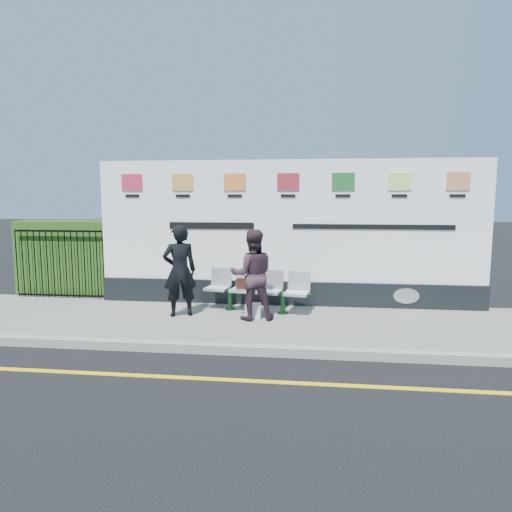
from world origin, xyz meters
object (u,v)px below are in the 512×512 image
(bench, at_px, (256,300))
(woman_left, at_px, (180,271))
(woman_right, at_px, (252,275))
(billboard, at_px, (288,243))

(bench, bearing_deg, woman_left, -150.90)
(woman_right, bearing_deg, bench, -102.70)
(billboard, distance_m, woman_right, 1.48)
(woman_left, bearing_deg, bench, 174.88)
(billboard, xyz_separation_m, bench, (-0.58, -0.72, -1.08))
(bench, relative_size, woman_left, 1.19)
(bench, bearing_deg, billboard, 61.12)
(woman_left, relative_size, woman_right, 1.04)
(woman_left, bearing_deg, billboard, -172.89)
(billboard, bearing_deg, woman_left, -148.77)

